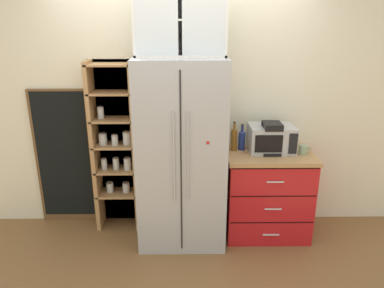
# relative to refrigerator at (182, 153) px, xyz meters

# --- Properties ---
(ground_plane) EXTENTS (10.58, 10.58, 0.00)m
(ground_plane) POSITION_rel_refrigerator_xyz_m (-0.00, -0.01, -0.91)
(ground_plane) COLOR brown
(wall_back_cream) EXTENTS (4.89, 0.10, 2.55)m
(wall_back_cream) POSITION_rel_refrigerator_xyz_m (-0.00, 0.39, 0.37)
(wall_back_cream) COLOR silver
(wall_back_cream) RESTS_ON ground
(refrigerator) EXTENTS (0.83, 0.70, 1.82)m
(refrigerator) POSITION_rel_refrigerator_xyz_m (0.00, 0.00, 0.00)
(refrigerator) COLOR #ADAFB5
(refrigerator) RESTS_ON ground
(pantry_shelf_column) EXTENTS (0.49, 0.30, 1.76)m
(pantry_shelf_column) POSITION_rel_refrigerator_xyz_m (-0.68, 0.27, -0.01)
(pantry_shelf_column) COLOR brown
(pantry_shelf_column) RESTS_ON ground
(counter_cabinet) EXTENTS (0.86, 0.60, 0.89)m
(counter_cabinet) POSITION_rel_refrigerator_xyz_m (0.87, 0.06, -0.46)
(counter_cabinet) COLOR red
(counter_cabinet) RESTS_ON ground
(microwave) EXTENTS (0.44, 0.33, 0.26)m
(microwave) POSITION_rel_refrigerator_xyz_m (0.88, 0.11, 0.11)
(microwave) COLOR #ADAFB5
(microwave) RESTS_ON counter_cabinet
(coffee_maker) EXTENTS (0.17, 0.20, 0.31)m
(coffee_maker) POSITION_rel_refrigerator_xyz_m (0.87, 0.06, 0.13)
(coffee_maker) COLOR black
(coffee_maker) RESTS_ON counter_cabinet
(mug_sage) EXTENTS (0.12, 0.09, 0.09)m
(mug_sage) POSITION_rel_refrigerator_xyz_m (1.18, 0.02, 0.02)
(mug_sage) COLOR #8CA37F
(mug_sage) RESTS_ON counter_cabinet
(bottle_cobalt) EXTENTS (0.07, 0.07, 0.26)m
(bottle_cobalt) POSITION_rel_refrigerator_xyz_m (0.60, 0.15, 0.09)
(bottle_cobalt) COLOR navy
(bottle_cobalt) RESTS_ON counter_cabinet
(bottle_amber) EXTENTS (0.06, 0.06, 0.29)m
(bottle_amber) POSITION_rel_refrigerator_xyz_m (0.52, 0.13, 0.11)
(bottle_amber) COLOR brown
(bottle_amber) RESTS_ON counter_cabinet
(upper_cabinet) EXTENTS (0.79, 0.32, 0.61)m
(upper_cabinet) POSITION_rel_refrigerator_xyz_m (-0.00, 0.05, 1.21)
(upper_cabinet) COLOR silver
(upper_cabinet) RESTS_ON refrigerator
(chalkboard_menu) EXTENTS (0.60, 0.04, 1.47)m
(chalkboard_menu) POSITION_rel_refrigerator_xyz_m (-1.25, 0.32, -0.17)
(chalkboard_menu) COLOR brown
(chalkboard_menu) RESTS_ON ground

